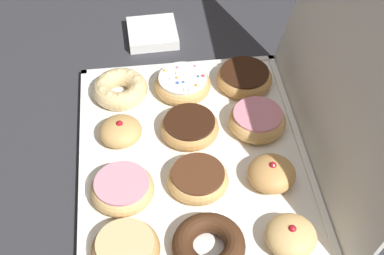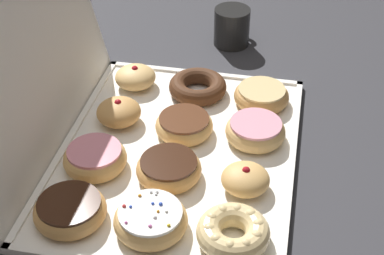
{
  "view_description": "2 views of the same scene",
  "coord_description": "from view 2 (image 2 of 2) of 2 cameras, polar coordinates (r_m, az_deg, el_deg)",
  "views": [
    {
      "loc": [
        0.67,
        -0.08,
        0.81
      ],
      "look_at": [
        -0.06,
        0.0,
        0.03
      ],
      "focal_mm": 52.32,
      "sensor_mm": 36.0,
      "label": 1
    },
    {
      "loc": [
        -0.8,
        -0.19,
        0.7
      ],
      "look_at": [
        0.03,
        -0.02,
        0.05
      ],
      "focal_mm": 54.83,
      "sensor_mm": 36.0,
      "label": 2
    }
  ],
  "objects": [
    {
      "name": "cruller_donut_0",
      "position": [
        0.9,
        4.03,
        -10.08
      ],
      "size": [
        0.11,
        0.11,
        0.04
      ],
      "color": "#EACC8C",
      "rests_on": "donut_box"
    },
    {
      "name": "jelly_filled_donut_10",
      "position": [
        1.13,
        -7.14,
        1.5
      ],
      "size": [
        0.09,
        0.09,
        0.05
      ],
      "color": "tan",
      "rests_on": "donut_box"
    },
    {
      "name": "chocolate_frosted_donut_8",
      "position": [
        0.95,
        -11.79,
        -7.85
      ],
      "size": [
        0.12,
        0.12,
        0.04
      ],
      "color": "tan",
      "rests_on": "donut_box"
    },
    {
      "name": "ground_plane",
      "position": [
        1.07,
        -1.43,
        -2.87
      ],
      "size": [
        3.0,
        3.0,
        0.0
      ],
      "primitive_type": "plane",
      "color": "#333338"
    },
    {
      "name": "box_lid_open",
      "position": [
        1.04,
        -15.84,
        7.54
      ],
      "size": [
        0.55,
        0.09,
        0.4
      ],
      "primitive_type": "cube",
      "rotation": [
        1.36,
        0.0,
        0.0
      ],
      "color": "white",
      "rests_on": "ground"
    },
    {
      "name": "coffee_mug",
      "position": [
        1.4,
        3.92,
        9.89
      ],
      "size": [
        0.1,
        0.08,
        0.09
      ],
      "color": "black",
      "rests_on": "ground"
    },
    {
      "name": "chocolate_cake_ring_donut_7",
      "position": [
        1.21,
        0.61,
        4.0
      ],
      "size": [
        0.12,
        0.12,
        0.03
      ],
      "color": "#472816",
      "rests_on": "donut_box"
    },
    {
      "name": "jelly_filled_donut_11",
      "position": [
        1.24,
        -5.53,
        4.91
      ],
      "size": [
        0.09,
        0.09,
        0.05
      ],
      "color": "#E5B770",
      "rests_on": "donut_box"
    },
    {
      "name": "donut_box",
      "position": [
        1.07,
        -1.43,
        -2.65
      ],
      "size": [
        0.55,
        0.42,
        0.01
      ],
      "color": "white",
      "rests_on": "ground"
    },
    {
      "name": "jelly_filled_donut_1",
      "position": [
        0.99,
        5.22,
        -5.02
      ],
      "size": [
        0.08,
        0.08,
        0.05
      ],
      "color": "tan",
      "rests_on": "donut_box"
    },
    {
      "name": "pink_frosted_donut_9",
      "position": [
        1.04,
        -9.41,
        -2.95
      ],
      "size": [
        0.11,
        0.11,
        0.04
      ],
      "color": "tan",
      "rests_on": "donut_box"
    },
    {
      "name": "glazed_ring_donut_3",
      "position": [
        1.19,
        6.77,
        3.11
      ],
      "size": [
        0.11,
        0.11,
        0.04
      ],
      "color": "tan",
      "rests_on": "donut_box"
    },
    {
      "name": "chocolate_frosted_donut_6",
      "position": [
        1.1,
        -0.7,
        0.25
      ],
      "size": [
        0.11,
        0.11,
        0.04
      ],
      "color": "tan",
      "rests_on": "donut_box"
    },
    {
      "name": "chocolate_frosted_donut_5",
      "position": [
        1.01,
        -2.01,
        -4.03
      ],
      "size": [
        0.11,
        0.11,
        0.04
      ],
      "color": "tan",
      "rests_on": "donut_box"
    },
    {
      "name": "sprinkle_donut_4",
      "position": [
        0.92,
        -4.24,
        -8.9
      ],
      "size": [
        0.12,
        0.12,
        0.04
      ],
      "color": "tan",
      "rests_on": "donut_box"
    },
    {
      "name": "pink_frosted_donut_2",
      "position": [
        1.09,
        6.19,
        -0.3
      ],
      "size": [
        0.11,
        0.11,
        0.04
      ],
      "color": "#E5B770",
      "rests_on": "donut_box"
    }
  ]
}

